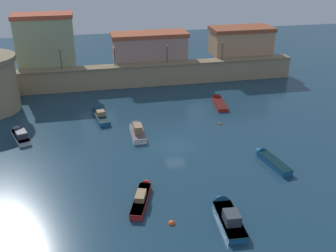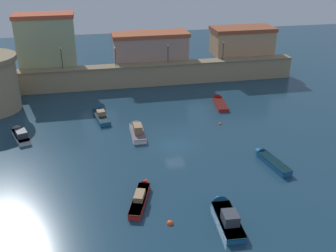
# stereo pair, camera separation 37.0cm
# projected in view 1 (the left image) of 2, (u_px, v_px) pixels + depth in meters

# --- Properties ---
(ground_plane) EXTENTS (142.08, 142.08, 0.00)m
(ground_plane) POSITION_uv_depth(u_px,v_px,m) (175.00, 146.00, 53.30)
(ground_plane) COLOR #19384C
(quay_wall) EXTENTS (55.94, 2.75, 3.96)m
(quay_wall) POSITION_uv_depth(u_px,v_px,m) (145.00, 75.00, 74.57)
(quay_wall) COLOR #9E8966
(quay_wall) RESTS_ON ground
(old_town_backdrop) EXTENTS (48.18, 6.01, 9.19)m
(old_town_backdrop) POSITION_uv_depth(u_px,v_px,m) (141.00, 42.00, 75.83)
(old_town_backdrop) COLOR #9AA478
(old_town_backdrop) RESTS_ON ground
(quay_lamp_0) EXTENTS (0.32, 0.32, 3.82)m
(quay_lamp_0) POSITION_uv_depth(u_px,v_px,m) (60.00, 55.00, 69.95)
(quay_lamp_0) COLOR black
(quay_lamp_0) RESTS_ON quay_wall
(quay_lamp_1) EXTENTS (0.32, 0.32, 3.39)m
(quay_lamp_1) POSITION_uv_depth(u_px,v_px,m) (114.00, 53.00, 71.78)
(quay_lamp_1) COLOR black
(quay_lamp_1) RESTS_ON quay_wall
(quay_lamp_2) EXTENTS (0.32, 0.32, 3.35)m
(quay_lamp_2) POSITION_uv_depth(u_px,v_px,m) (167.00, 51.00, 73.57)
(quay_lamp_2) COLOR black
(quay_lamp_2) RESTS_ON quay_wall
(quay_lamp_3) EXTENTS (0.32, 0.32, 3.40)m
(quay_lamp_3) POSITION_uv_depth(u_px,v_px,m) (222.00, 48.00, 75.52)
(quay_lamp_3) COLOR black
(quay_lamp_3) RESTS_ON quay_wall
(moored_boat_0) EXTENTS (2.44, 7.00, 1.30)m
(moored_boat_0) POSITION_uv_depth(u_px,v_px,m) (270.00, 159.00, 49.36)
(moored_boat_0) COLOR #195689
(moored_boat_0) RESTS_ON ground
(moored_boat_1) EXTENTS (3.43, 7.15, 1.49)m
(moored_boat_1) POSITION_uv_depth(u_px,v_px,m) (142.00, 195.00, 42.36)
(moored_boat_1) COLOR red
(moored_boat_1) RESTS_ON ground
(moored_boat_2) EXTENTS (2.68, 7.27, 1.79)m
(moored_boat_2) POSITION_uv_depth(u_px,v_px,m) (100.00, 114.00, 61.85)
(moored_boat_2) COLOR #195689
(moored_boat_2) RESTS_ON ground
(moored_boat_3) EXTENTS (2.26, 7.29, 2.25)m
(moored_boat_3) POSITION_uv_depth(u_px,v_px,m) (227.00, 214.00, 39.47)
(moored_boat_3) COLOR #195689
(moored_boat_3) RESTS_ON ground
(moored_boat_4) EXTENTS (2.44, 6.91, 1.57)m
(moored_boat_4) POSITION_uv_depth(u_px,v_px,m) (218.00, 101.00, 67.14)
(moored_boat_4) COLOR red
(moored_boat_4) RESTS_ON ground
(moored_boat_5) EXTENTS (1.84, 6.82, 2.23)m
(moored_boat_5) POSITION_uv_depth(u_px,v_px,m) (137.00, 130.00, 56.69)
(moored_boat_5) COLOR white
(moored_boat_5) RESTS_ON ground
(moored_boat_6) EXTENTS (3.47, 6.40, 1.87)m
(moored_boat_6) POSITION_uv_depth(u_px,v_px,m) (19.00, 134.00, 55.47)
(moored_boat_6) COLOR silver
(moored_boat_6) RESTS_ON ground
(mooring_buoy_0) EXTENTS (0.45, 0.45, 0.45)m
(mooring_buoy_0) POSITION_uv_depth(u_px,v_px,m) (220.00, 124.00, 59.58)
(mooring_buoy_0) COLOR #EA4C19
(mooring_buoy_0) RESTS_ON ground
(mooring_buoy_1) EXTENTS (0.67, 0.67, 0.67)m
(mooring_buoy_1) POSITION_uv_depth(u_px,v_px,m) (172.00, 224.00, 38.84)
(mooring_buoy_1) COLOR #EA4C19
(mooring_buoy_1) RESTS_ON ground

